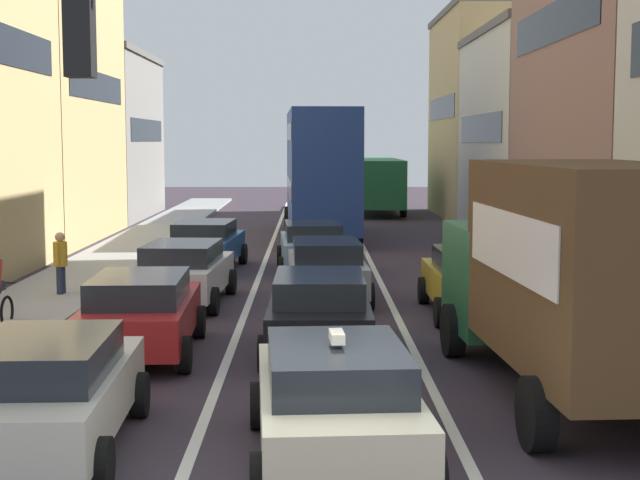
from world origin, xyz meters
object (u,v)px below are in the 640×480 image
(sedan_centre_lane_second, at_px, (319,311))
(bus_mid_queue_primary, at_px, (320,167))
(removalist_box_truck, at_px, (573,270))
(pedestrian_near_kerb, at_px, (60,261))
(sedan_left_lane_front, at_px, (47,391))
(wagon_left_lane_second, at_px, (141,312))
(sedan_left_lane_third, at_px, (184,271))
(sedan_left_lane_fourth, at_px, (206,244))
(bus_far_queue_secondary, at_px, (375,180))
(hatchback_centre_lane_third, at_px, (326,268))
(taxi_centre_lane_front, at_px, (336,400))
(coupe_centre_lane_fourth, at_px, (313,245))
(sedan_right_lane_behind_truck, at_px, (473,280))

(sedan_centre_lane_second, bearing_deg, bus_mid_queue_primary, -0.10)
(removalist_box_truck, xyz_separation_m, pedestrian_near_kerb, (-10.06, 9.21, -1.03))
(sedan_left_lane_front, distance_m, wagon_left_lane_second, 5.44)
(sedan_left_lane_third, bearing_deg, pedestrian_near_kerb, 79.41)
(sedan_left_lane_front, height_order, sedan_centre_lane_second, same)
(sedan_centre_lane_second, height_order, wagon_left_lane_second, same)
(sedan_centre_lane_second, xyz_separation_m, wagon_left_lane_second, (-3.24, -0.10, 0.00))
(sedan_left_lane_fourth, height_order, bus_mid_queue_primary, bus_mid_queue_primary)
(wagon_left_lane_second, relative_size, bus_far_queue_secondary, 0.41)
(sedan_centre_lane_second, relative_size, hatchback_centre_lane_third, 0.99)
(sedan_left_lane_front, distance_m, hatchback_centre_lane_third, 11.94)
(taxi_centre_lane_front, distance_m, coupe_centre_lane_fourth, 16.82)
(taxi_centre_lane_front, height_order, pedestrian_near_kerb, same)
(bus_far_queue_secondary, xyz_separation_m, pedestrian_near_kerb, (-9.61, -28.19, -0.81))
(sedan_centre_lane_second, distance_m, wagon_left_lane_second, 3.24)
(sedan_left_lane_front, height_order, hatchback_centre_lane_third, same)
(sedan_centre_lane_second, distance_m, coupe_centre_lane_fourth, 10.83)
(sedan_right_lane_behind_truck, distance_m, bus_mid_queue_primary, 17.53)
(sedan_left_lane_fourth, relative_size, bus_mid_queue_primary, 0.42)
(hatchback_centre_lane_third, bearing_deg, sedan_left_lane_fourth, 31.00)
(taxi_centre_lane_front, xyz_separation_m, sedan_centre_lane_second, (-0.15, 5.99, -0.00))
(sedan_right_lane_behind_truck, relative_size, bus_mid_queue_primary, 0.41)
(sedan_left_lane_fourth, bearing_deg, wagon_left_lane_second, -176.01)
(coupe_centre_lane_fourth, distance_m, bus_mid_queue_primary, 10.33)
(bus_far_queue_secondary, bearing_deg, sedan_right_lane_behind_truck, -179.37)
(removalist_box_truck, height_order, sedan_right_lane_behind_truck, removalist_box_truck)
(pedestrian_near_kerb, bearing_deg, sedan_right_lane_behind_truck, 172.58)
(wagon_left_lane_second, bearing_deg, hatchback_centre_lane_third, -32.13)
(taxi_centre_lane_front, relative_size, sedan_left_lane_fourth, 1.00)
(wagon_left_lane_second, distance_m, sedan_left_lane_fourth, 11.37)
(taxi_centre_lane_front, height_order, sedan_left_lane_fourth, taxi_centre_lane_front)
(taxi_centre_lane_front, relative_size, bus_mid_queue_primary, 0.42)
(sedan_left_lane_fourth, bearing_deg, sedan_left_lane_third, -175.11)
(taxi_centre_lane_front, distance_m, sedan_centre_lane_second, 5.99)
(wagon_left_lane_second, xyz_separation_m, sedan_left_lane_fourth, (-0.08, 11.37, 0.00))
(sedan_left_lane_front, xyz_separation_m, sedan_left_lane_third, (0.26, 10.84, 0.00))
(sedan_left_lane_fourth, xyz_separation_m, sedan_right_lane_behind_truck, (6.78, -7.43, 0.00))
(hatchback_centre_lane_third, bearing_deg, removalist_box_truck, -160.46)
(sedan_left_lane_front, relative_size, sedan_centre_lane_second, 1.01)
(wagon_left_lane_second, bearing_deg, coupe_centre_lane_fourth, -17.91)
(wagon_left_lane_second, distance_m, hatchback_centre_lane_third, 6.86)
(removalist_box_truck, height_order, bus_far_queue_secondary, removalist_box_truck)
(wagon_left_lane_second, distance_m, coupe_centre_lane_fourth, 11.36)
(pedestrian_near_kerb, bearing_deg, removalist_box_truck, 142.94)
(taxi_centre_lane_front, relative_size, bus_far_queue_secondary, 0.42)
(sedan_centre_lane_second, relative_size, bus_mid_queue_primary, 0.41)
(sedan_left_lane_front, xyz_separation_m, coupe_centre_lane_fourth, (3.33, 16.36, 0.00))
(wagon_left_lane_second, relative_size, sedan_left_lane_fourth, 0.99)
(sedan_left_lane_front, xyz_separation_m, bus_far_queue_secondary, (6.75, 39.79, 0.96))
(sedan_left_lane_third, bearing_deg, sedan_left_lane_front, -178.34)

